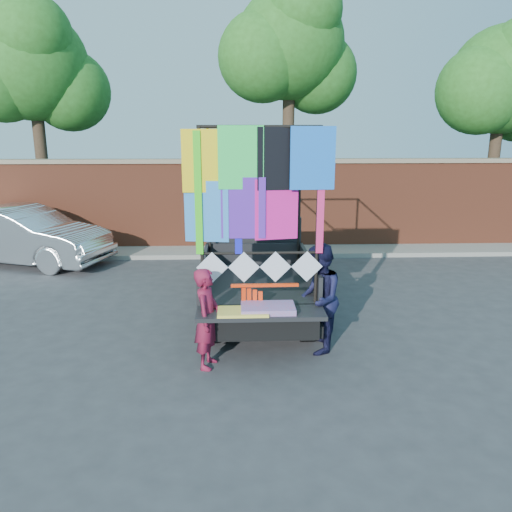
{
  "coord_description": "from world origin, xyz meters",
  "views": [
    {
      "loc": [
        -0.6,
        -7.44,
        3.42
      ],
      "look_at": [
        -0.3,
        0.2,
        1.48
      ],
      "focal_mm": 35.0,
      "sensor_mm": 36.0,
      "label": 1
    }
  ],
  "objects_px": {
    "sedan": "(23,236)",
    "man": "(318,299)",
    "woman": "(207,318)",
    "pickup_truck": "(253,257)"
  },
  "relations": [
    {
      "from": "woman",
      "to": "man",
      "type": "xyz_separation_m",
      "value": [
        1.7,
        0.47,
        0.11
      ]
    },
    {
      "from": "sedan",
      "to": "pickup_truck",
      "type": "bearing_deg",
      "value": -98.52
    },
    {
      "from": "pickup_truck",
      "to": "man",
      "type": "relative_size",
      "value": 3.19
    },
    {
      "from": "sedan",
      "to": "man",
      "type": "height_order",
      "value": "man"
    },
    {
      "from": "pickup_truck",
      "to": "man",
      "type": "bearing_deg",
      "value": -70.27
    },
    {
      "from": "sedan",
      "to": "man",
      "type": "xyz_separation_m",
      "value": [
        6.8,
        -5.56,
        0.12
      ]
    },
    {
      "from": "sedan",
      "to": "man",
      "type": "distance_m",
      "value": 8.78
    },
    {
      "from": "pickup_truck",
      "to": "man",
      "type": "distance_m",
      "value": 2.74
    },
    {
      "from": "woman",
      "to": "sedan",
      "type": "bearing_deg",
      "value": 52.12
    },
    {
      "from": "pickup_truck",
      "to": "sedan",
      "type": "distance_m",
      "value": 6.59
    }
  ]
}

